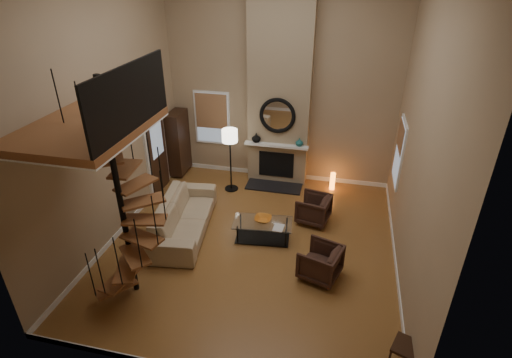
% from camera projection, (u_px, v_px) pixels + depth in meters
% --- Properties ---
extents(ground, '(6.00, 6.50, 0.01)m').
position_uv_depth(ground, '(252.00, 244.00, 8.73)').
color(ground, '#A97236').
rests_on(ground, ground).
extents(back_wall, '(6.00, 0.02, 5.50)m').
position_uv_depth(back_wall, '(281.00, 81.00, 10.20)').
color(back_wall, tan).
rests_on(back_wall, ground).
extents(front_wall, '(6.00, 0.02, 5.50)m').
position_uv_depth(front_wall, '(185.00, 223.00, 4.64)').
color(front_wall, tan).
rests_on(front_wall, ground).
extents(left_wall, '(0.02, 6.50, 5.50)m').
position_uv_depth(left_wall, '(105.00, 113.00, 8.01)').
color(left_wall, tan).
rests_on(left_wall, ground).
extents(right_wall, '(0.02, 6.50, 5.50)m').
position_uv_depth(right_wall, '(422.00, 139.00, 6.83)').
color(right_wall, tan).
rests_on(right_wall, ground).
extents(baseboard_back, '(6.00, 0.02, 0.12)m').
position_uv_depth(baseboard_back, '(278.00, 174.00, 11.48)').
color(baseboard_back, white).
rests_on(baseboard_back, ground).
extents(baseboard_left, '(0.02, 6.50, 0.12)m').
position_uv_depth(baseboard_left, '(127.00, 224.00, 9.29)').
color(baseboard_left, white).
rests_on(baseboard_left, ground).
extents(baseboard_right, '(0.02, 6.50, 0.12)m').
position_uv_depth(baseboard_right, '(395.00, 262.00, 8.11)').
color(baseboard_right, white).
rests_on(baseboard_right, ground).
extents(chimney_breast, '(1.60, 0.38, 5.50)m').
position_uv_depth(chimney_breast, '(280.00, 82.00, 10.04)').
color(chimney_breast, '#937E5F').
rests_on(chimney_breast, ground).
extents(hearth, '(1.50, 0.60, 0.04)m').
position_uv_depth(hearth, '(274.00, 187.00, 10.92)').
color(hearth, black).
rests_on(hearth, ground).
extents(firebox, '(0.95, 0.02, 0.72)m').
position_uv_depth(firebox, '(276.00, 164.00, 10.92)').
color(firebox, black).
rests_on(firebox, chimney_breast).
extents(mantel, '(1.70, 0.18, 0.06)m').
position_uv_depth(mantel, '(276.00, 145.00, 10.56)').
color(mantel, white).
rests_on(mantel, chimney_breast).
extents(mirror_frame, '(0.94, 0.10, 0.94)m').
position_uv_depth(mirror_frame, '(277.00, 116.00, 10.23)').
color(mirror_frame, black).
rests_on(mirror_frame, chimney_breast).
extents(mirror_disc, '(0.80, 0.01, 0.80)m').
position_uv_depth(mirror_disc, '(277.00, 116.00, 10.24)').
color(mirror_disc, white).
rests_on(mirror_disc, chimney_breast).
extents(vase_left, '(0.24, 0.24, 0.25)m').
position_uv_depth(vase_left, '(256.00, 138.00, 10.63)').
color(vase_left, black).
rests_on(vase_left, mantel).
extents(vase_right, '(0.20, 0.20, 0.21)m').
position_uv_depth(vase_right, '(299.00, 142.00, 10.42)').
color(vase_right, '#1A5A5B').
rests_on(vase_right, mantel).
extents(window_back, '(1.02, 0.06, 1.52)m').
position_uv_depth(window_back, '(212.00, 117.00, 11.09)').
color(window_back, white).
rests_on(window_back, back_wall).
extents(window_right, '(0.06, 1.02, 1.52)m').
position_uv_depth(window_right, '(399.00, 151.00, 9.08)').
color(window_right, white).
rests_on(window_right, right_wall).
extents(entry_door, '(0.10, 1.05, 2.16)m').
position_uv_depth(entry_door, '(157.00, 154.00, 10.36)').
color(entry_door, white).
rests_on(entry_door, ground).
extents(loft, '(1.70, 2.20, 1.09)m').
position_uv_depth(loft, '(92.00, 125.00, 6.05)').
color(loft, brown).
rests_on(loft, left_wall).
extents(spiral_stair, '(1.47, 1.47, 4.06)m').
position_uv_depth(spiral_stair, '(123.00, 208.00, 6.70)').
color(spiral_stair, black).
rests_on(spiral_stair, ground).
extents(hutch, '(0.37, 0.79, 1.78)m').
position_uv_depth(hutch, '(179.00, 143.00, 11.24)').
color(hutch, '#331C11').
rests_on(hutch, ground).
extents(sofa, '(1.35, 2.69, 0.75)m').
position_uv_depth(sofa, '(184.00, 216.00, 8.98)').
color(sofa, tan).
rests_on(sofa, ground).
extents(armchair_near, '(0.85, 0.83, 0.66)m').
position_uv_depth(armchair_near, '(316.00, 209.00, 9.30)').
color(armchair_near, '#3B231B').
rests_on(armchair_near, ground).
extents(armchair_far, '(0.92, 0.90, 0.67)m').
position_uv_depth(armchair_far, '(323.00, 263.00, 7.64)').
color(armchair_far, '#3B231B').
rests_on(armchair_far, ground).
extents(coffee_table, '(1.33, 0.77, 0.47)m').
position_uv_depth(coffee_table, '(262.00, 228.00, 8.75)').
color(coffee_table, silver).
rests_on(coffee_table, ground).
extents(bowl, '(0.37, 0.37, 0.09)m').
position_uv_depth(bowl, '(263.00, 219.00, 8.69)').
color(bowl, orange).
rests_on(bowl, coffee_table).
extents(book, '(0.23, 0.31, 0.03)m').
position_uv_depth(book, '(277.00, 228.00, 8.47)').
color(book, gray).
rests_on(book, coffee_table).
extents(floor_lamp, '(0.40, 0.40, 1.71)m').
position_uv_depth(floor_lamp, '(230.00, 141.00, 10.18)').
color(floor_lamp, black).
rests_on(floor_lamp, ground).
extents(accent_lamp, '(0.13, 0.13, 0.48)m').
position_uv_depth(accent_lamp, '(332.00, 181.00, 10.72)').
color(accent_lamp, orange).
rests_on(accent_lamp, ground).
extents(side_chair, '(0.54, 0.52, 0.92)m').
position_uv_depth(side_chair, '(415.00, 346.00, 5.79)').
color(side_chair, '#331C11').
rests_on(side_chair, ground).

